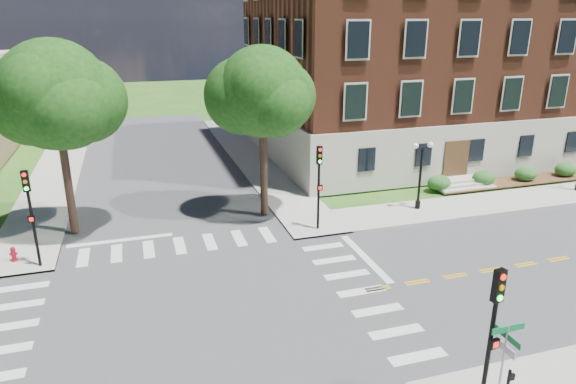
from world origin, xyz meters
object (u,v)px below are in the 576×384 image
object	(u,v)px
traffic_signal_nw	(30,206)
fire_hydrant	(14,255)
traffic_signal_ne	(319,177)
traffic_signal_se	(493,324)
twin_lamp_west	(421,172)
street_sign_pole	(505,353)

from	to	relation	value
traffic_signal_nw	fire_hydrant	size ratio (longest dim) A/B	6.40
traffic_signal_ne	fire_hydrant	bearing A→B (deg)	177.83
traffic_signal_se	traffic_signal_nw	xyz separation A→B (m)	(-14.31, 14.39, 0.00)
twin_lamp_west	fire_hydrant	bearing A→B (deg)	-178.51
twin_lamp_west	traffic_signal_ne	bearing A→B (deg)	-170.46
traffic_signal_se	twin_lamp_west	xyz separation A→B (m)	(7.18, 15.90, -0.66)
traffic_signal_ne	traffic_signal_nw	bearing A→B (deg)	-178.71
street_sign_pole	fire_hydrant	size ratio (longest dim) A/B	4.13
traffic_signal_nw	fire_hydrant	bearing A→B (deg)	144.37
fire_hydrant	traffic_signal_se	bearing A→B (deg)	-44.47
traffic_signal_se	twin_lamp_west	world-z (taller)	traffic_signal_se
traffic_signal_se	street_sign_pole	distance (m)	0.97
traffic_signal_se	traffic_signal_ne	size ratio (longest dim) A/B	1.00
traffic_signal_se	traffic_signal_ne	bearing A→B (deg)	89.58
twin_lamp_west	fire_hydrant	world-z (taller)	twin_lamp_west
traffic_signal_nw	fire_hydrant	world-z (taller)	traffic_signal_nw
traffic_signal_nw	street_sign_pole	size ratio (longest dim) A/B	1.55
street_sign_pole	fire_hydrant	xyz separation A→B (m)	(-15.91, 15.57, -1.84)
street_sign_pole	fire_hydrant	bearing A→B (deg)	135.62
traffic_signal_ne	twin_lamp_west	bearing A→B (deg)	9.54
traffic_signal_se	traffic_signal_nw	size ratio (longest dim) A/B	1.00
traffic_signal_ne	street_sign_pole	bearing A→B (deg)	-89.18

